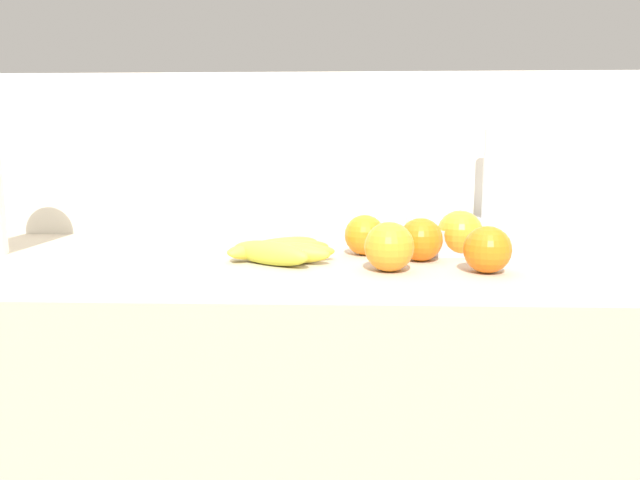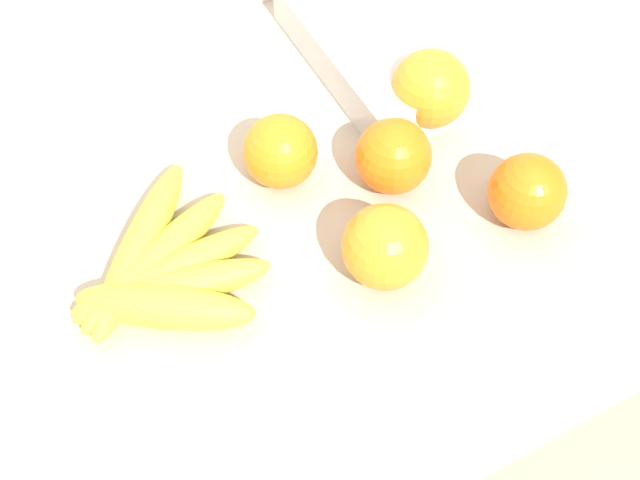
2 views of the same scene
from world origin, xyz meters
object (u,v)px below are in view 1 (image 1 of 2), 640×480
object	(u,v)px
orange_far_right	(365,235)
banana_bunch	(277,251)
orange_front	(389,247)
orange_back_right	(421,240)
sink_basin	(497,233)
orange_back_left	(460,233)
orange_right	(487,250)

from	to	relation	value
orange_far_right	banana_bunch	bearing A→B (deg)	-156.69
banana_bunch	orange_front	bearing A→B (deg)	-23.19
orange_back_right	sink_basin	world-z (taller)	sink_basin
banana_bunch	orange_front	size ratio (longest dim) A/B	2.79
orange_far_right	orange_back_right	bearing A→B (deg)	-31.30
orange_back_left	sink_basin	bearing A→B (deg)	46.42
orange_right	sink_basin	world-z (taller)	sink_basin
orange_front	orange_right	world-z (taller)	orange_front
orange_back_right	sink_basin	bearing A→B (deg)	42.27
orange_back_left	sink_basin	world-z (taller)	sink_basin
banana_bunch	orange_right	size ratio (longest dim) A/B	2.98
orange_far_right	orange_back_left	bearing A→B (deg)	0.35
banana_bunch	sink_basin	size ratio (longest dim) A/B	0.65
banana_bunch	orange_right	bearing A→B (deg)	-14.39
banana_bunch	orange_back_right	world-z (taller)	orange_back_right
orange_right	orange_back_left	world-z (taller)	orange_back_left
orange_far_right	sink_basin	distance (m)	0.29
sink_basin	orange_back_left	bearing A→B (deg)	-133.58
banana_bunch	sink_basin	distance (m)	0.46
orange_far_right	orange_back_left	world-z (taller)	orange_back_left
orange_front	orange_right	bearing A→B (deg)	-2.55
banana_bunch	orange_back_left	bearing A→B (deg)	11.66
orange_front	orange_far_right	world-z (taller)	orange_front
orange_front	sink_basin	size ratio (longest dim) A/B	0.23
banana_bunch	orange_back_left	world-z (taller)	orange_back_left
orange_far_right	sink_basin	xyz separation A→B (m)	(0.27, 0.10, -0.01)
orange_far_right	orange_right	world-z (taller)	same
orange_right	sink_basin	xyz separation A→B (m)	(0.08, 0.25, -0.01)
orange_back_left	orange_right	bearing A→B (deg)	-86.14
orange_back_right	orange_far_right	world-z (taller)	orange_back_right
orange_right	sink_basin	distance (m)	0.27
orange_back_right	orange_far_right	xyz separation A→B (m)	(-0.09, 0.06, -0.00)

